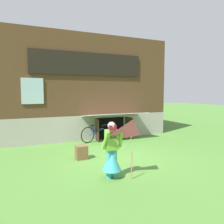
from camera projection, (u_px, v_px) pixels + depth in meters
ground_plane at (116, 157)px, 7.93m from camera, size 60.00×60.00×0.00m
log_house at (74, 88)px, 12.80m from camera, size 8.72×6.37×5.06m
person at (112, 155)px, 5.93m from camera, size 0.60×0.52×1.53m
kite at (133, 134)px, 5.58m from camera, size 0.82×0.77×1.56m
bicycle_blue at (97, 133)px, 10.36m from camera, size 1.69×0.53×0.80m
wooden_crate at (81, 152)px, 7.65m from camera, size 0.39×0.33×0.47m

